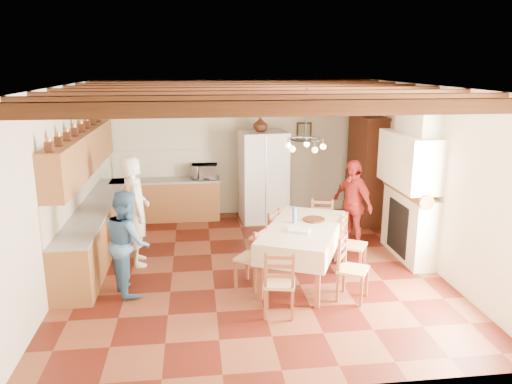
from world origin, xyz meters
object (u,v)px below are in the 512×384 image
person_man (136,211)px  person_woman_blue (127,242)px  chair_right_far (353,244)px  microwave (204,171)px  refrigerator (263,176)px  chair_end_far (321,227)px  dining_table (303,231)px  hutch (366,169)px  chair_left_far (265,236)px  chair_end_near (280,282)px  chair_left_near (251,257)px  chair_right_near (353,268)px  person_woman_red (352,204)px

person_man → person_woman_blue: 1.10m
chair_right_far → microwave: (-2.33, 3.27, 0.57)m
refrigerator → person_man: 3.30m
chair_right_far → chair_end_far: 0.95m
dining_table → chair_right_far: bearing=10.3°
hutch → person_man: hutch is taller
chair_left_far → microwave: bearing=-124.2°
chair_right_far → chair_end_near: 1.92m
chair_left_near → chair_right_near: (1.42, -0.62, 0.00)m
person_woman_blue → person_woman_red: (3.88, 1.42, 0.05)m
refrigerator → chair_left_far: (-0.30, -2.42, -0.49)m
person_woman_red → chair_right_far: bearing=-40.7°
microwave → chair_left_near: bearing=-77.7°
refrigerator → chair_end_far: refrigerator is taller
chair_right_far → microwave: microwave is taller
refrigerator → microwave: refrigerator is taller
person_man → chair_left_far: bearing=-107.1°
chair_end_near → microwave: size_ratio=1.72×
chair_right_far → refrigerator: bearing=50.5°
person_woman_blue → dining_table: bearing=-108.3°
chair_left_near → chair_right_near: bearing=102.7°
chair_right_near → dining_table: bearing=66.9°
chair_right_far → microwave: size_ratio=1.72×
chair_end_near → chair_end_far: bearing=-105.3°
person_woman_blue → chair_right_far: bearing=-106.5°
chair_right_near → chair_end_far: (0.00, 1.86, 0.00)m
chair_right_far → person_woman_red: bearing=14.6°
hutch → chair_right_near: (-1.43, -3.68, -0.66)m
refrigerator → person_woman_red: size_ratio=1.17×
dining_table → microwave: bearing=112.9°
chair_right_far → hutch: bearing=8.3°
person_man → microwave: size_ratio=3.36×
dining_table → chair_right_far: (0.88, 0.16, -0.32)m
chair_right_near → chair_end_near: 1.18m
chair_left_far → chair_right_near: same height
chair_left_far → person_man: size_ratio=0.51×
chair_left_far → chair_end_near: same height
chair_left_far → chair_right_near: bearing=71.3°
dining_table → chair_end_far: (0.58, 1.06, -0.32)m
chair_end_far → person_woman_blue: 3.48m
chair_end_near → person_man: 2.99m
hutch → person_woman_blue: 5.58m
chair_left_near → chair_right_far: size_ratio=1.00×
hutch → chair_left_near: (-2.85, -3.06, -0.66)m
person_woman_blue → person_man: bearing=-22.0°
dining_table → chair_right_near: bearing=-54.2°
dining_table → chair_end_far: chair_end_far is taller
chair_left_near → chair_right_far: same height
refrigerator → chair_end_near: size_ratio=2.02×
dining_table → chair_end_far: size_ratio=2.36×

